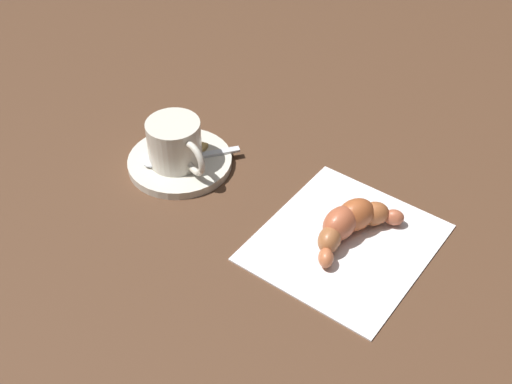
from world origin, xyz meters
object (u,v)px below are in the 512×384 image
at_px(teaspoon, 176,159).
at_px(croissant, 350,223).
at_px(saucer, 177,164).
at_px(sugar_packet, 181,142).
at_px(espresso_cup, 175,143).
at_px(napkin, 345,242).

relative_size(teaspoon, croissant, 0.87).
distance_m(saucer, croissant, 0.24).
height_order(sugar_packet, croissant, croissant).
height_order(espresso_cup, napkin, espresso_cup).
height_order(teaspoon, sugar_packet, teaspoon).
height_order(saucer, sugar_packet, sugar_packet).
height_order(sugar_packet, napkin, sugar_packet).
xyz_separation_m(espresso_cup, croissant, (-0.23, -0.04, -0.02)).
xyz_separation_m(napkin, croissant, (0.00, -0.01, 0.02)).
height_order(saucer, espresso_cup, espresso_cup).
height_order(napkin, croissant, croissant).
relative_size(napkin, croissant, 1.54).
xyz_separation_m(teaspoon, napkin, (-0.24, -0.03, -0.01)).
bearing_deg(sugar_packet, napkin, 162.81).
bearing_deg(croissant, espresso_cup, 10.77).
bearing_deg(sugar_packet, saucer, 109.41).
distance_m(saucer, teaspoon, 0.01).
bearing_deg(sugar_packet, espresso_cup, 110.67).
relative_size(saucer, sugar_packet, 1.85).
relative_size(saucer, napkin, 0.67).
bearing_deg(croissant, napkin, 107.43).
bearing_deg(teaspoon, croissant, -169.15).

